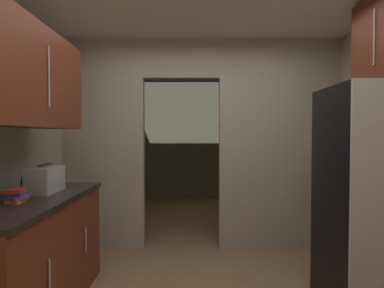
# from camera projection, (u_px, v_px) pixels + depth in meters

# --- Properties ---
(kitchen_partition) EXTENTS (3.43, 0.12, 2.60)m
(kitchen_partition) POSITION_uv_depth(u_px,v_px,m) (207.00, 139.00, 3.92)
(kitchen_partition) COLOR #ADA899
(kitchen_partition) RESTS_ON ground
(adjoining_room_shell) EXTENTS (3.43, 3.26, 2.60)m
(adjoining_room_shell) POSITION_uv_depth(u_px,v_px,m) (199.00, 141.00, 6.08)
(adjoining_room_shell) COLOR gray
(adjoining_room_shell) RESTS_ON ground
(refrigerator) EXTENTS (0.70, 0.74, 1.79)m
(refrigerator) POSITION_uv_depth(u_px,v_px,m) (374.00, 201.00, 2.45)
(refrigerator) COLOR black
(refrigerator) RESTS_ON ground
(lower_cabinet_run) EXTENTS (0.67, 1.60, 0.93)m
(lower_cabinet_run) POSITION_uv_depth(u_px,v_px,m) (29.00, 258.00, 2.42)
(lower_cabinet_run) COLOR maroon
(lower_cabinet_run) RESTS_ON ground
(upper_cabinet_counterside) EXTENTS (0.36, 1.44, 0.77)m
(upper_cabinet_counterside) POSITION_uv_depth(u_px,v_px,m) (26.00, 77.00, 2.38)
(upper_cabinet_counterside) COLOR maroon
(boombox) EXTENTS (0.21, 0.36, 0.24)m
(boombox) POSITION_uv_depth(u_px,v_px,m) (46.00, 180.00, 2.65)
(boombox) COLOR #B2B2B7
(boombox) RESTS_ON lower_cabinet_run
(book_stack) EXTENTS (0.14, 0.16, 0.10)m
(book_stack) POSITION_uv_depth(u_px,v_px,m) (17.00, 195.00, 2.25)
(book_stack) COLOR gold
(book_stack) RESTS_ON lower_cabinet_run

